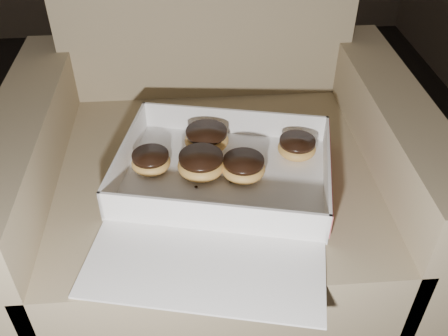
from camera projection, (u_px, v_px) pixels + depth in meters
name	position (u px, v px, depth m)	size (l,w,h in m)	color
armchair	(214.00, 186.00, 1.24)	(0.92, 0.78, 0.96)	#837453
bakery_box	(223.00, 187.00, 1.02)	(0.53, 0.59, 0.07)	white
donut_a	(207.00, 139.00, 1.12)	(0.10, 0.10, 0.05)	#ECB752
donut_b	(243.00, 167.00, 1.04)	(0.09, 0.09, 0.05)	#ECB752
donut_c	(151.00, 161.00, 1.06)	(0.08, 0.08, 0.04)	#ECB752
donut_d	(297.00, 147.00, 1.10)	(0.09, 0.09, 0.04)	#ECB752
donut_e	(201.00, 164.00, 1.05)	(0.10, 0.10, 0.05)	#ECB752
crumb_a	(151.00, 212.00, 0.97)	(0.01, 0.01, 0.00)	black
crumb_b	(196.00, 187.00, 1.03)	(0.01, 0.01, 0.00)	black
crumb_c	(231.00, 182.00, 1.04)	(0.01, 0.01, 0.00)	black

